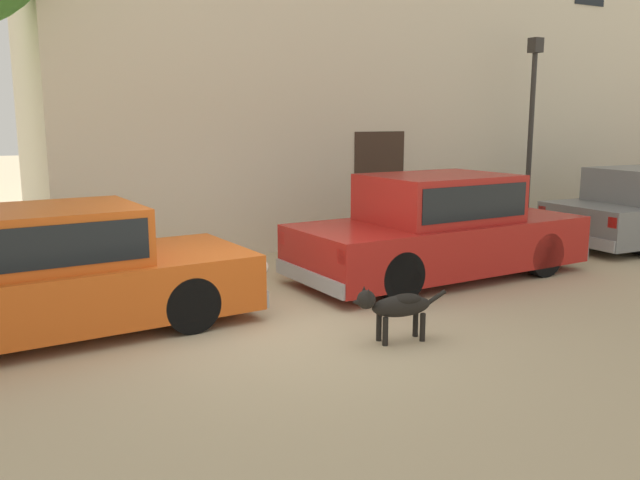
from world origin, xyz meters
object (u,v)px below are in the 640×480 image
parked_sedan_second (439,227)px  street_lamp (532,111)px  parked_sedan_nearest (46,273)px  stray_dog_spotted (396,305)px

parked_sedan_second → street_lamp: bearing=25.2°
parked_sedan_nearest → stray_dog_spotted: 3.80m
stray_dog_spotted → parked_sedan_nearest: bearing=-22.9°
parked_sedan_second → street_lamp: street_lamp is taller
parked_sedan_second → stray_dog_spotted: size_ratio=4.32×
parked_sedan_nearest → street_lamp: (9.28, 2.10, 1.78)m
parked_sedan_second → street_lamp: (3.83, 2.00, 1.73)m
parked_sedan_nearest → parked_sedan_second: 5.45m
stray_dog_spotted → street_lamp: (6.08, 4.13, 2.08)m
parked_sedan_second → parked_sedan_nearest: bearing=178.6°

